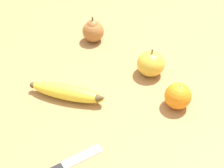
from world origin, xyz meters
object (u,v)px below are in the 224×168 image
Objects in this scene: pear at (93,30)px; paring_knife at (64,165)px; banana at (68,92)px; apple at (151,64)px; orange at (178,96)px.

pear is 0.48m from paring_knife.
banana is 0.25m from apple.
orange is 0.81× the size of apple.
orange is 0.37m from pear.
banana is at bearing -45.79° from pear.
paring_knife is (0.37, -0.30, -0.04)m from pear.
paring_knife is (0.13, -0.35, -0.03)m from apple.
apple is 0.49× the size of paring_knife.
paring_knife is at bearing -39.42° from pear.
apple is at bearing 11.56° from pear.
apple is (-0.14, 0.03, 0.00)m from orange.
pear reaches higher than orange.
paring_knife is at bearing -68.96° from apple.
orange is at bearing 10.49° from banana.
banana reaches higher than paring_knife.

